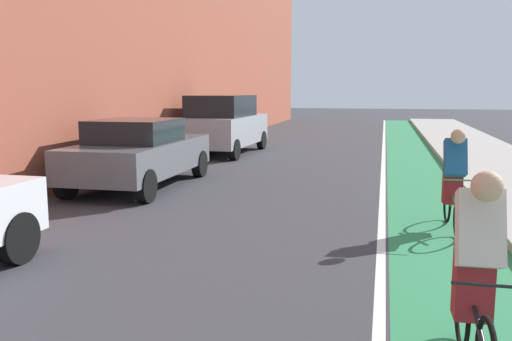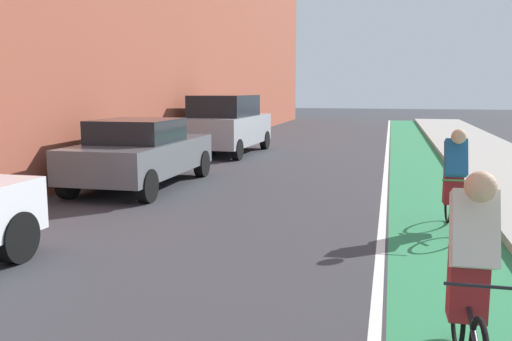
{
  "view_description": "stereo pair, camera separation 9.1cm",
  "coord_description": "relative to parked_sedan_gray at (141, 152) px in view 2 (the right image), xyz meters",
  "views": [
    {
      "loc": [
        2.32,
        0.74,
        2.19
      ],
      "look_at": [
        0.38,
        8.97,
        0.92
      ],
      "focal_mm": 38.13,
      "sensor_mm": 36.0,
      "label": 1
    },
    {
      "loc": [
        2.41,
        0.76,
        2.19
      ],
      "look_at": [
        0.38,
        8.97,
        0.92
      ],
      "focal_mm": 38.13,
      "sensor_mm": 36.0,
      "label": 2
    }
  ],
  "objects": [
    {
      "name": "cyclist_lead",
      "position": [
        6.03,
        -6.97,
        0.03
      ],
      "size": [
        0.48,
        1.75,
        1.63
      ],
      "color": "black",
      "rests_on": "ground"
    },
    {
      "name": "parked_sedan_gray",
      "position": [
        0.0,
        0.0,
        0.0
      ],
      "size": [
        1.96,
        4.38,
        1.53
      ],
      "color": "#595B60",
      "rests_on": "ground"
    },
    {
      "name": "sidewalk_right",
      "position": [
        8.48,
        7.15,
        -0.72
      ],
      "size": [
        2.89,
        42.05,
        0.14
      ],
      "primitive_type": "cube",
      "color": "#A8A59E",
      "rests_on": "ground"
    },
    {
      "name": "parked_suv_silver",
      "position": [
        -0.0,
        6.57,
        0.23
      ],
      "size": [
        2.15,
        4.48,
        1.98
      ],
      "color": "#9EA0A8",
      "rests_on": "ground"
    },
    {
      "name": "ground_plane",
      "position": [
        2.99,
        5.15,
        -0.79
      ],
      "size": [
        92.5,
        92.5,
        0.0
      ],
      "primitive_type": "plane",
      "color": "#38383D"
    },
    {
      "name": "bike_lane_paint",
      "position": [
        6.24,
        7.15,
        -0.78
      ],
      "size": [
        1.6,
        42.05,
        0.0
      ],
      "primitive_type": "cube",
      "color": "#2D8451",
      "rests_on": "ground"
    },
    {
      "name": "lane_divider_stripe",
      "position": [
        5.34,
        7.15,
        -0.78
      ],
      "size": [
        0.12,
        42.05,
        0.0
      ],
      "primitive_type": "cube",
      "color": "white",
      "rests_on": "ground"
    },
    {
      "name": "cyclist_mid",
      "position": [
        6.39,
        -2.37,
        0.06
      ],
      "size": [
        0.48,
        1.69,
        1.6
      ],
      "color": "black",
      "rests_on": "ground"
    }
  ]
}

